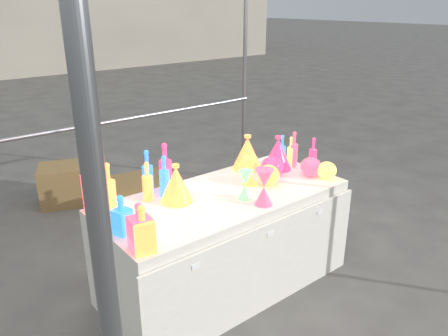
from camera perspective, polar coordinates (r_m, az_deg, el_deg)
ground at (r=3.48m, az=0.00°, el=-14.77°), size 80.00×80.00×0.00m
display_table at (r=3.27m, az=0.10°, el=-9.51°), size 1.84×0.83×0.75m
cardboard_box_closed at (r=4.95m, az=-19.64°, el=-1.96°), size 0.69×0.60×0.42m
cardboard_box_flat at (r=5.28m, az=-10.97°, el=-1.71°), size 0.84×0.66×0.06m
bottle_0 at (r=2.89m, az=-14.81°, el=-2.45°), size 0.10×0.10×0.34m
bottle_1 at (r=3.10m, az=-9.96°, el=-0.52°), size 0.09×0.09×0.33m
bottle_2 at (r=2.93m, az=-17.38°, el=-1.84°), size 0.09×0.09×0.39m
bottle_3 at (r=3.14m, az=-7.67°, el=0.18°), size 0.09×0.09×0.35m
bottle_4 at (r=2.79m, az=-16.21°, el=-3.41°), size 0.10×0.10×0.34m
bottle_5 at (r=2.83m, az=-16.60°, el=-3.27°), size 0.09×0.09×0.32m
bottle_6 at (r=3.01m, az=-9.98°, el=-1.71°), size 0.08×0.08×0.28m
bottle_7 at (r=3.05m, az=-7.81°, el=-1.05°), size 0.08×0.08×0.30m
decanter_0 at (r=2.41m, az=-10.58°, el=-7.77°), size 0.14×0.14×0.28m
decanter_1 at (r=2.43m, az=-10.93°, el=-7.47°), size 0.13×0.13×0.28m
decanter_2 at (r=2.62m, az=-13.24°, el=-5.94°), size 0.12×0.12×0.24m
hourglass_0 at (r=2.92m, az=5.23°, el=-2.50°), size 0.16×0.16×0.25m
hourglass_3 at (r=3.00m, az=2.86°, el=-2.19°), size 0.12×0.12×0.21m
hourglass_4 at (r=3.23m, az=3.39°, el=-0.42°), size 0.12×0.12×0.21m
globe_0 at (r=3.25m, az=5.78°, el=-1.05°), size 0.19×0.19×0.14m
globe_1 at (r=3.45m, az=13.29°, el=-0.41°), size 0.19×0.19×0.12m
globe_2 at (r=3.47m, az=11.27°, el=0.04°), size 0.21×0.21×0.13m
globe_3 at (r=3.42m, az=6.25°, el=0.05°), size 0.18×0.18×0.14m
lampshade_0 at (r=2.96m, az=-6.25°, el=-1.96°), size 0.30×0.30×0.27m
lampshade_1 at (r=3.53m, az=3.07°, el=2.09°), size 0.25×0.25×0.28m
lampshade_2 at (r=3.56m, az=7.03°, el=2.04°), size 0.30×0.30×0.28m
bottle_8 at (r=3.63m, az=7.59°, el=2.31°), size 0.07×0.07×0.27m
bottle_9 at (r=3.63m, az=9.09°, el=2.47°), size 0.09×0.09×0.29m
bottle_10 at (r=3.57m, az=11.54°, el=1.82°), size 0.07×0.07×0.27m
bottle_11 at (r=3.63m, az=8.68°, el=2.14°), size 0.06×0.06×0.25m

